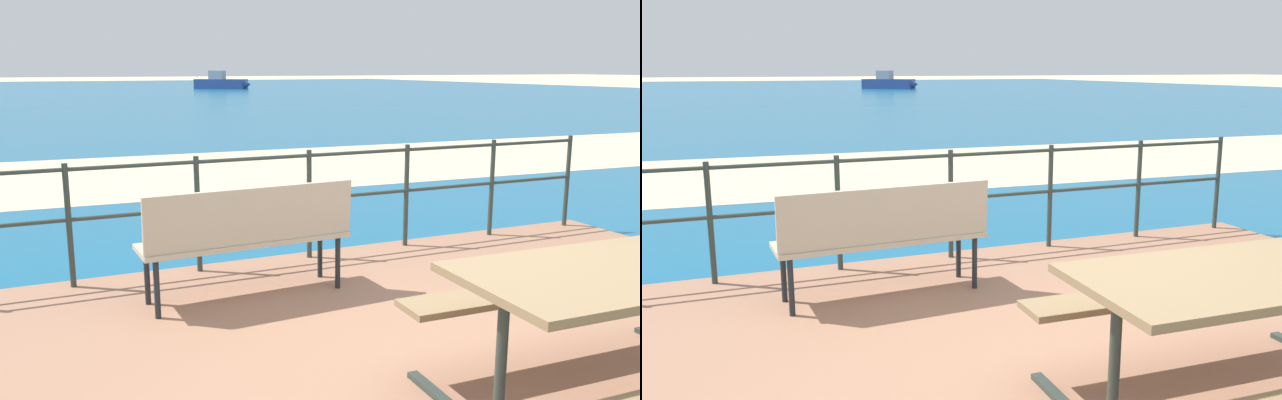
% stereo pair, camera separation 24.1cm
% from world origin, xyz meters
% --- Properties ---
extents(ground_plane, '(240.00, 240.00, 0.00)m').
position_xyz_m(ground_plane, '(0.00, 0.00, 0.00)').
color(ground_plane, beige).
extents(patio_paving, '(6.40, 5.20, 0.06)m').
position_xyz_m(patio_paving, '(0.00, 0.00, 0.03)').
color(patio_paving, '#996B51').
rests_on(patio_paving, ground).
extents(sea_water, '(90.00, 90.00, 0.01)m').
position_xyz_m(sea_water, '(0.00, 40.00, 0.01)').
color(sea_water, '#145B84').
rests_on(sea_water, ground).
extents(beach_strip, '(54.15, 6.91, 0.01)m').
position_xyz_m(beach_strip, '(0.00, 8.01, 0.01)').
color(beach_strip, beige).
rests_on(beach_strip, ground).
extents(picnic_table, '(1.93, 1.54, 0.76)m').
position_xyz_m(picnic_table, '(0.42, -0.66, 0.65)').
color(picnic_table, '#8C704C').
rests_on(picnic_table, patio_paving).
extents(park_bench, '(1.55, 0.48, 0.84)m').
position_xyz_m(park_bench, '(-0.81, 1.63, 0.57)').
color(park_bench, '#BCAD93').
rests_on(park_bench, patio_paving).
extents(railing_fence, '(5.94, 0.04, 0.96)m').
position_xyz_m(railing_fence, '(0.00, 2.44, 0.65)').
color(railing_fence, '#2D3833').
rests_on(railing_fence, patio_paving).
extents(boat_near, '(4.18, 3.71, 1.44)m').
position_xyz_m(boat_near, '(12.06, 48.64, 0.49)').
color(boat_near, '#2D478C').
rests_on(boat_near, sea_water).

